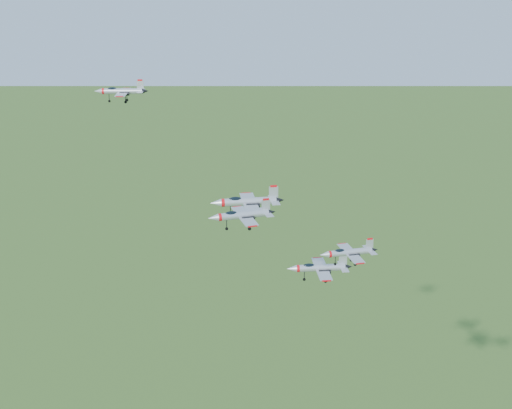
{
  "coord_description": "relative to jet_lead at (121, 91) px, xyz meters",
  "views": [
    {
      "loc": [
        -4.0,
        -120.27,
        176.52
      ],
      "look_at": [
        -1.29,
        -0.85,
        134.24
      ],
      "focal_mm": 50.0,
      "sensor_mm": 36.0,
      "label": 1
    }
  ],
  "objects": [
    {
      "name": "jet_lead",
      "position": [
        0.0,
        0.0,
        0.0
      ],
      "size": [
        10.4,
        8.53,
        2.79
      ],
      "rotation": [
        0.0,
        0.0,
        -0.0
      ],
      "color": "#AEB3BC"
    },
    {
      "name": "jet_left_high",
      "position": [
        23.78,
        -16.21,
        -16.85
      ],
      "size": [
        13.39,
        11.14,
        3.58
      ],
      "rotation": [
        0.0,
        0.0,
        0.11
      ],
      "color": "#AEB3BC"
    },
    {
      "name": "jet_right_low",
      "position": [
        41.23,
        -23.15,
        -23.84
      ],
      "size": [
        10.61,
        8.94,
        2.85
      ],
      "rotation": [
        0.0,
        0.0,
        0.22
      ],
      "color": "#AEB3BC"
    },
    {
      "name": "jet_right_high",
      "position": [
        22.84,
        -32.63,
        -13.31
      ],
      "size": [
        10.78,
        9.14,
        2.92
      ],
      "rotation": [
        0.0,
        0.0,
        0.27
      ],
      "color": "#AEB3BC"
    },
    {
      "name": "jet_left_low",
      "position": [
        37.86,
        -9.45,
        -32.97
      ],
      "size": [
        12.99,
        10.73,
        3.47
      ],
      "rotation": [
        0.0,
        0.0,
        0.06
      ],
      "color": "#AEB3BC"
    }
  ]
}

